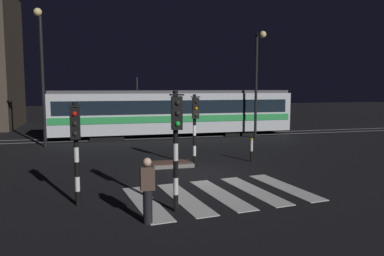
{
  "coord_description": "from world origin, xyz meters",
  "views": [
    {
      "loc": [
        -3.92,
        -14.38,
        3.48
      ],
      "look_at": [
        0.93,
        4.06,
        1.4
      ],
      "focal_mm": 35.22,
      "sensor_mm": 36.0,
      "label": 1
    }
  ],
  "objects_px": {
    "bollard_island_edge": "(252,150)",
    "tram": "(174,112)",
    "street_lamp_trackside_left": "(41,63)",
    "street_lamp_trackside_right": "(258,72)",
    "pedestrian_waiting_at_kerb": "(148,190)",
    "traffic_light_corner_near_left": "(76,138)",
    "traffic_light_kerb_mid_left": "(176,133)",
    "traffic_light_median_centre": "(195,119)"
  },
  "relations": [
    {
      "from": "tram",
      "to": "traffic_light_median_centre",
      "type": "bearing_deg",
      "value": -96.66
    },
    {
      "from": "street_lamp_trackside_right",
      "to": "tram",
      "type": "height_order",
      "value": "street_lamp_trackside_right"
    },
    {
      "from": "traffic_light_median_centre",
      "to": "pedestrian_waiting_at_kerb",
      "type": "bearing_deg",
      "value": -115.0
    },
    {
      "from": "street_lamp_trackside_left",
      "to": "tram",
      "type": "xyz_separation_m",
      "value": [
        8.19,
        2.98,
        -3.09
      ]
    },
    {
      "from": "pedestrian_waiting_at_kerb",
      "to": "traffic_light_kerb_mid_left",
      "type": "bearing_deg",
      "value": 35.92
    },
    {
      "from": "tram",
      "to": "bollard_island_edge",
      "type": "distance_m",
      "value": 9.95
    },
    {
      "from": "pedestrian_waiting_at_kerb",
      "to": "traffic_light_corner_near_left",
      "type": "bearing_deg",
      "value": 133.58
    },
    {
      "from": "traffic_light_median_centre",
      "to": "tram",
      "type": "height_order",
      "value": "tram"
    },
    {
      "from": "street_lamp_trackside_left",
      "to": "traffic_light_kerb_mid_left",
      "type": "bearing_deg",
      "value": -69.14
    },
    {
      "from": "tram",
      "to": "traffic_light_corner_near_left",
      "type": "bearing_deg",
      "value": -112.18
    },
    {
      "from": "traffic_light_corner_near_left",
      "to": "tram",
      "type": "relative_size",
      "value": 0.18
    },
    {
      "from": "street_lamp_trackside_right",
      "to": "street_lamp_trackside_left",
      "type": "bearing_deg",
      "value": -178.3
    },
    {
      "from": "traffic_light_kerb_mid_left",
      "to": "street_lamp_trackside_left",
      "type": "distance_m",
      "value": 14.03
    },
    {
      "from": "traffic_light_corner_near_left",
      "to": "street_lamp_trackside_right",
      "type": "distance_m",
      "value": 16.6
    },
    {
      "from": "traffic_light_kerb_mid_left",
      "to": "tram",
      "type": "bearing_deg",
      "value": 78.3
    },
    {
      "from": "traffic_light_median_centre",
      "to": "street_lamp_trackside_left",
      "type": "height_order",
      "value": "street_lamp_trackside_left"
    },
    {
      "from": "traffic_light_median_centre",
      "to": "traffic_light_corner_near_left",
      "type": "relative_size",
      "value": 1.04
    },
    {
      "from": "traffic_light_corner_near_left",
      "to": "street_lamp_trackside_right",
      "type": "bearing_deg",
      "value": 47.23
    },
    {
      "from": "traffic_light_kerb_mid_left",
      "to": "pedestrian_waiting_at_kerb",
      "type": "xyz_separation_m",
      "value": [
        -0.9,
        -0.65,
        -1.36
      ]
    },
    {
      "from": "traffic_light_kerb_mid_left",
      "to": "street_lamp_trackside_right",
      "type": "distance_m",
      "value": 15.91
    },
    {
      "from": "traffic_light_corner_near_left",
      "to": "street_lamp_trackside_right",
      "type": "height_order",
      "value": "street_lamp_trackside_right"
    },
    {
      "from": "bollard_island_edge",
      "to": "tram",
      "type": "bearing_deg",
      "value": 99.63
    },
    {
      "from": "traffic_light_kerb_mid_left",
      "to": "traffic_light_median_centre",
      "type": "bearing_deg",
      "value": 70.0
    },
    {
      "from": "traffic_light_corner_near_left",
      "to": "tram",
      "type": "xyz_separation_m",
      "value": [
        5.97,
        14.63,
        -0.26
      ]
    },
    {
      "from": "street_lamp_trackside_right",
      "to": "tram",
      "type": "xyz_separation_m",
      "value": [
        -5.18,
        2.58,
        -2.73
      ]
    },
    {
      "from": "bollard_island_edge",
      "to": "street_lamp_trackside_left",
      "type": "bearing_deg",
      "value": 145.52
    },
    {
      "from": "traffic_light_kerb_mid_left",
      "to": "tram",
      "type": "height_order",
      "value": "tram"
    },
    {
      "from": "street_lamp_trackside_left",
      "to": "tram",
      "type": "relative_size",
      "value": 0.45
    },
    {
      "from": "traffic_light_corner_near_left",
      "to": "pedestrian_waiting_at_kerb",
      "type": "height_order",
      "value": "traffic_light_corner_near_left"
    },
    {
      "from": "street_lamp_trackside_left",
      "to": "street_lamp_trackside_right",
      "type": "xyz_separation_m",
      "value": [
        13.37,
        0.4,
        -0.36
      ]
    },
    {
      "from": "street_lamp_trackside_left",
      "to": "tram",
      "type": "distance_m",
      "value": 9.25
    },
    {
      "from": "traffic_light_kerb_mid_left",
      "to": "street_lamp_trackside_left",
      "type": "bearing_deg",
      "value": 110.86
    },
    {
      "from": "street_lamp_trackside_left",
      "to": "pedestrian_waiting_at_kerb",
      "type": "xyz_separation_m",
      "value": [
        4.01,
        -13.53,
        -3.96
      ]
    },
    {
      "from": "traffic_light_median_centre",
      "to": "traffic_light_kerb_mid_left",
      "type": "height_order",
      "value": "traffic_light_kerb_mid_left"
    },
    {
      "from": "street_lamp_trackside_right",
      "to": "tram",
      "type": "distance_m",
      "value": 6.4
    },
    {
      "from": "traffic_light_kerb_mid_left",
      "to": "traffic_light_corner_near_left",
      "type": "distance_m",
      "value": 2.96
    },
    {
      "from": "tram",
      "to": "bollard_island_edge",
      "type": "relative_size",
      "value": 15.29
    },
    {
      "from": "tram",
      "to": "pedestrian_waiting_at_kerb",
      "type": "relative_size",
      "value": 9.93
    },
    {
      "from": "traffic_light_corner_near_left",
      "to": "bollard_island_edge",
      "type": "distance_m",
      "value": 9.17
    },
    {
      "from": "street_lamp_trackside_right",
      "to": "pedestrian_waiting_at_kerb",
      "type": "bearing_deg",
      "value": -123.9
    },
    {
      "from": "traffic_light_median_centre",
      "to": "tram",
      "type": "bearing_deg",
      "value": 83.34
    },
    {
      "from": "traffic_light_kerb_mid_left",
      "to": "tram",
      "type": "distance_m",
      "value": 16.2
    }
  ]
}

